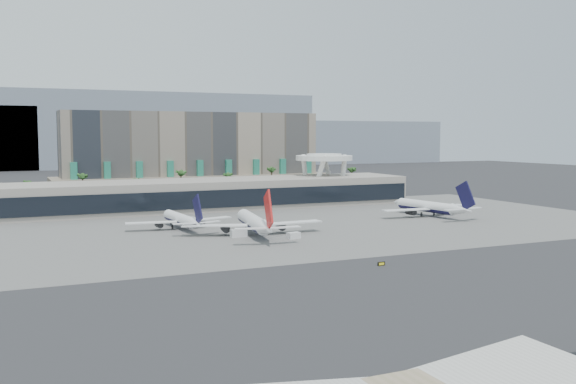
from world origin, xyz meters
name	(u,v)px	position (x,y,z in m)	size (l,w,h in m)	color
ground	(342,252)	(0.00, 0.00, 0.00)	(900.00, 900.00, 0.00)	#232326
apron_pad	(263,225)	(0.00, 55.00, 0.03)	(260.00, 130.00, 0.06)	#5B5B59
mountain_ridge	(125,135)	(27.88, 470.00, 29.89)	(680.00, 60.00, 70.00)	gray
hotel	(194,162)	(10.00, 174.41, 16.81)	(140.00, 30.00, 42.00)	tan
terminal	(214,193)	(0.00, 109.84, 6.52)	(170.00, 32.50, 14.50)	#9F988C
saucer_structure	(324,161)	(55.00, 116.00, 18.45)	(26.00, 26.00, 21.89)	white
palm_row	(205,178)	(7.00, 145.00, 10.50)	(157.80, 2.80, 13.10)	brown
airliner_left	(181,219)	(-27.76, 57.11, 3.23)	(36.02, 37.15, 12.82)	white
airliner_centre	(254,222)	(-10.65, 35.78, 3.96)	(43.59, 45.21, 15.69)	white
airliner_right	(429,207)	(65.90, 50.96, 3.66)	(40.47, 41.91, 14.51)	white
service_vehicle_a	(239,233)	(-16.37, 34.07, 1.18)	(4.82, 2.36, 2.36)	silver
service_vehicle_b	(294,236)	(-2.77, 24.19, 0.98)	(3.80, 2.17, 1.96)	silver
taxiway_sign	(381,264)	(-0.27, -19.45, 0.46)	(2.06, 0.53, 0.93)	black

